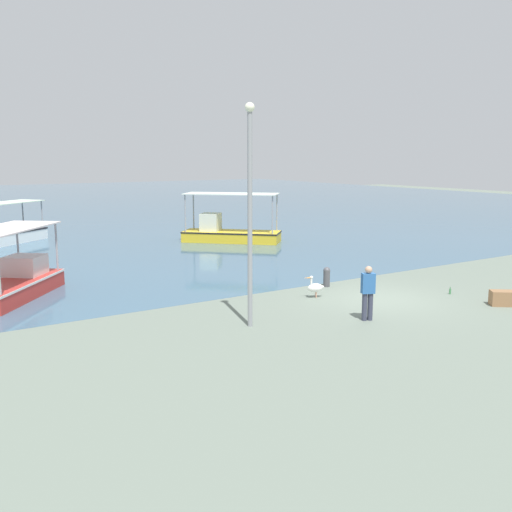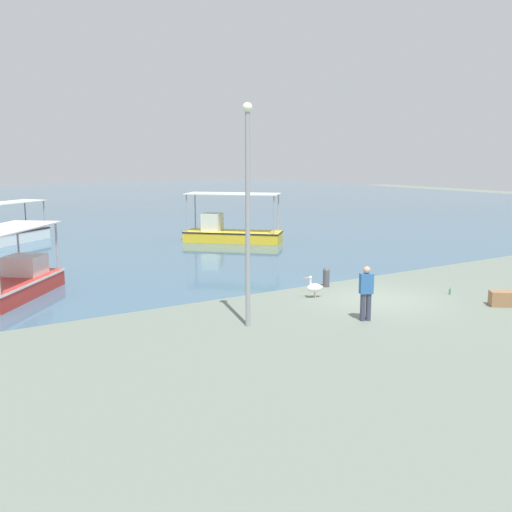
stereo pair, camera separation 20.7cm
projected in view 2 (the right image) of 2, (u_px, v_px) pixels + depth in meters
ground at (378, 299)px, 20.00m from camera, size 120.00×120.00×0.00m
harbor_water at (55, 204)px, 60.07m from camera, size 110.00×90.00×0.00m
fishing_boat_center at (230, 231)px, 33.42m from camera, size 5.41×5.27×2.83m
fishing_boat_near_left at (13, 281)px, 20.33m from camera, size 4.33×4.75×2.50m
pelican at (314, 287)px, 20.16m from camera, size 0.79×0.43×0.80m
lamp_post at (248, 205)px, 16.24m from camera, size 0.28×0.28×6.43m
mooring_bollard at (326, 276)px, 21.87m from camera, size 0.27×0.27×0.76m
fisherman_standing at (366, 292)px, 17.27m from camera, size 0.46×0.37×1.69m
cargo_crate at (503, 299)px, 19.06m from camera, size 0.97×0.89×0.50m
glass_bottle at (450, 292)px, 20.68m from camera, size 0.07×0.07×0.27m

